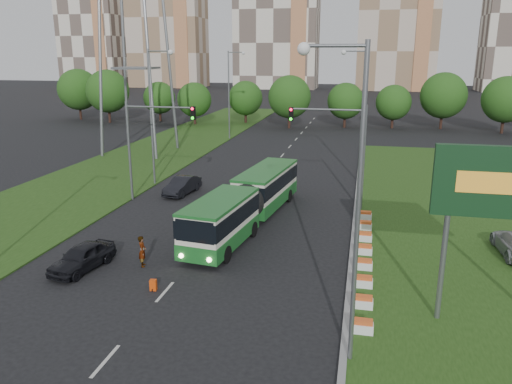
% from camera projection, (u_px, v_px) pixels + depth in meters
% --- Properties ---
extents(ground, '(360.00, 360.00, 0.00)m').
position_uv_depth(ground, '(250.00, 252.00, 30.09)').
color(ground, black).
rests_on(ground, ground).
extents(grass_median, '(14.00, 60.00, 0.15)m').
position_uv_depth(grass_median, '(456.00, 224.00, 34.93)').
color(grass_median, '#204012').
rests_on(grass_median, ground).
extents(median_kerb, '(0.30, 60.00, 0.18)m').
position_uv_depth(median_kerb, '(355.00, 217.00, 36.36)').
color(median_kerb, gray).
rests_on(median_kerb, ground).
extents(left_verge, '(12.00, 110.00, 0.10)m').
position_uv_depth(left_verge, '(146.00, 158.00, 57.33)').
color(left_verge, '#204012').
rests_on(left_verge, ground).
extents(lane_markings, '(0.20, 100.00, 0.01)m').
position_uv_depth(lane_markings, '(266.00, 175.00, 49.54)').
color(lane_markings, '#B8B7B1').
rests_on(lane_markings, ground).
extents(flower_planters, '(1.10, 15.90, 0.60)m').
position_uv_depth(flower_planters, '(363.00, 256.00, 28.31)').
color(flower_planters, white).
rests_on(flower_planters, grass_median).
extents(billboard, '(6.00, 0.37, 8.00)m').
position_uv_depth(billboard, '(509.00, 191.00, 20.28)').
color(billboard, slate).
rests_on(billboard, ground).
extents(traffic_mast_median, '(5.76, 0.32, 8.00)m').
position_uv_depth(traffic_mast_median, '(342.00, 140.00, 37.10)').
color(traffic_mast_median, slate).
rests_on(traffic_mast_median, ground).
extents(traffic_mast_left, '(5.76, 0.32, 8.00)m').
position_uv_depth(traffic_mast_left, '(147.00, 136.00, 39.28)').
color(traffic_mast_left, slate).
rests_on(traffic_mast_left, ground).
extents(street_lamps, '(36.00, 60.00, 12.00)m').
position_uv_depth(street_lamps, '(241.00, 128.00, 38.53)').
color(street_lamps, slate).
rests_on(street_lamps, ground).
extents(tree_line, '(120.00, 8.00, 9.00)m').
position_uv_depth(tree_line, '(390.00, 101.00, 78.62)').
color(tree_line, '#1F4B14').
rests_on(tree_line, ground).
extents(apartment_tower_west, '(26.00, 15.00, 48.00)m').
position_uv_depth(apartment_tower_west, '(167.00, 18.00, 178.33)').
color(apartment_tower_west, beige).
rests_on(apartment_tower_west, ground).
extents(apartment_tower_cwest, '(28.00, 15.00, 52.00)m').
position_uv_depth(apartment_tower_cwest, '(277.00, 10.00, 169.56)').
color(apartment_tower_cwest, silver).
rests_on(apartment_tower_cwest, ground).
extents(apartment_tower_ceast, '(25.00, 15.00, 50.00)m').
position_uv_depth(apartment_tower_ceast, '(399.00, 11.00, 161.58)').
color(apartment_tower_ceast, beige).
rests_on(apartment_tower_ceast, ground).
extents(midrise_west, '(22.00, 14.00, 36.00)m').
position_uv_depth(midrise_west, '(93.00, 36.00, 186.11)').
color(midrise_west, silver).
rests_on(midrise_west, ground).
extents(articulated_bus, '(2.58, 16.55, 2.72)m').
position_uv_depth(articulated_bus, '(247.00, 201.00, 34.66)').
color(articulated_bus, silver).
rests_on(articulated_bus, ground).
extents(car_left_near, '(2.46, 4.48, 1.44)m').
position_uv_depth(car_left_near, '(82.00, 257.00, 27.51)').
color(car_left_near, black).
rests_on(car_left_near, ground).
extents(car_left_far, '(2.13, 4.61, 1.46)m').
position_uv_depth(car_left_far, '(182.00, 186.00, 42.49)').
color(car_left_far, black).
rests_on(car_left_far, ground).
extents(pedestrian, '(0.64, 0.77, 1.79)m').
position_uv_depth(pedestrian, '(142.00, 251.00, 27.89)').
color(pedestrian, gray).
rests_on(pedestrian, ground).
extents(shopping_trolley, '(0.33, 0.35, 0.56)m').
position_uv_depth(shopping_trolley, '(153.00, 285.00, 25.17)').
color(shopping_trolley, '#DA420B').
rests_on(shopping_trolley, ground).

